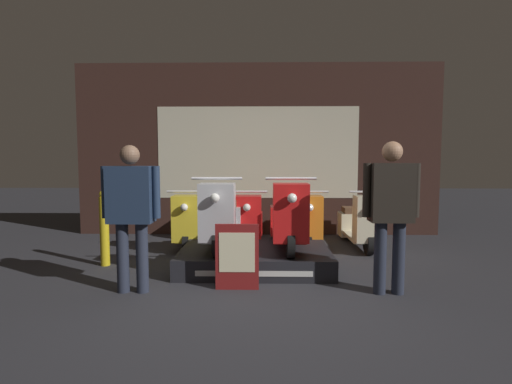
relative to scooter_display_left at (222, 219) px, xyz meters
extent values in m
plane|color=#2D2D33|center=(0.44, -1.02, -0.64)|extent=(30.00, 30.00, 0.00)
cube|color=#331E19|center=(0.44, 2.30, 0.96)|extent=(6.80, 0.08, 3.20)
cube|color=beige|center=(0.44, 2.25, 0.91)|extent=(3.74, 0.01, 1.70)
cube|color=black|center=(0.44, 0.04, -0.52)|extent=(1.95, 1.54, 0.26)
cube|color=silver|center=(0.44, -0.73, -0.53)|extent=(1.36, 0.01, 0.06)
cylinder|color=black|center=(0.00, -0.55, -0.21)|extent=(0.09, 0.36, 0.36)
cylinder|color=black|center=(0.00, 0.63, -0.21)|extent=(0.09, 0.36, 0.36)
cube|color=#BCBCC1|center=(0.00, 0.04, -0.21)|extent=(0.40, 1.07, 0.05)
cube|color=#BCBCC1|center=(0.00, -0.52, 0.16)|extent=(0.42, 0.32, 0.69)
cube|color=#BCBCC1|center=(0.00, 0.61, -0.11)|extent=(0.44, 0.38, 0.41)
cube|color=brown|center=(0.00, 0.60, 0.14)|extent=(0.32, 0.34, 0.10)
cylinder|color=silver|center=(0.00, -0.53, 0.56)|extent=(0.60, 0.03, 0.03)
sphere|color=white|center=(0.00, -0.74, 0.35)|extent=(0.11, 0.11, 0.11)
cylinder|color=black|center=(0.88, -0.55, -0.21)|extent=(0.09, 0.36, 0.36)
cylinder|color=black|center=(0.88, 0.63, -0.21)|extent=(0.09, 0.36, 0.36)
cube|color=red|center=(0.88, 0.04, -0.21)|extent=(0.40, 1.07, 0.05)
cube|color=red|center=(0.88, -0.52, 0.16)|extent=(0.42, 0.32, 0.69)
cube|color=red|center=(0.88, 0.61, -0.11)|extent=(0.44, 0.38, 0.41)
cube|color=brown|center=(0.88, 0.60, 0.14)|extent=(0.32, 0.34, 0.10)
cylinder|color=silver|center=(0.88, -0.53, 0.56)|extent=(0.60, 0.03, 0.03)
sphere|color=white|center=(0.88, -0.74, 0.35)|extent=(0.11, 0.11, 0.11)
cylinder|color=black|center=(-0.60, 0.67, -0.46)|extent=(0.09, 0.36, 0.36)
cylinder|color=black|center=(-0.60, 1.85, -0.46)|extent=(0.09, 0.36, 0.36)
cube|color=yellow|center=(-0.60, 1.26, -0.47)|extent=(0.40, 1.07, 0.05)
cube|color=yellow|center=(-0.60, 0.70, -0.10)|extent=(0.42, 0.32, 0.69)
cube|color=yellow|center=(-0.60, 1.82, -0.37)|extent=(0.44, 0.38, 0.41)
cube|color=brown|center=(-0.60, 1.81, -0.11)|extent=(0.32, 0.34, 0.10)
cylinder|color=silver|center=(-0.60, 0.69, 0.30)|extent=(0.60, 0.03, 0.03)
sphere|color=white|center=(-0.60, 0.47, 0.09)|extent=(0.11, 0.11, 0.11)
cylinder|color=black|center=(0.31, 0.67, -0.46)|extent=(0.09, 0.36, 0.36)
cylinder|color=black|center=(0.31, 1.85, -0.46)|extent=(0.09, 0.36, 0.36)
cube|color=red|center=(0.31, 1.26, -0.47)|extent=(0.40, 1.07, 0.05)
cube|color=red|center=(0.31, 0.70, -0.10)|extent=(0.42, 0.32, 0.69)
cube|color=red|center=(0.31, 1.82, -0.37)|extent=(0.44, 0.38, 0.41)
cube|color=brown|center=(0.31, 1.81, -0.11)|extent=(0.32, 0.34, 0.10)
cylinder|color=silver|center=(0.31, 0.69, 0.30)|extent=(0.60, 0.03, 0.03)
sphere|color=white|center=(0.31, 0.47, 0.09)|extent=(0.11, 0.11, 0.11)
cylinder|color=black|center=(1.22, 0.67, -0.46)|extent=(0.09, 0.36, 0.36)
cylinder|color=black|center=(1.22, 1.85, -0.46)|extent=(0.09, 0.36, 0.36)
cube|color=orange|center=(1.22, 1.26, -0.47)|extent=(0.40, 1.07, 0.05)
cube|color=orange|center=(1.22, 0.70, -0.10)|extent=(0.42, 0.32, 0.69)
cube|color=orange|center=(1.22, 1.82, -0.37)|extent=(0.44, 0.38, 0.41)
cube|color=brown|center=(1.22, 1.81, -0.11)|extent=(0.32, 0.34, 0.10)
cylinder|color=silver|center=(1.22, 0.69, 0.30)|extent=(0.60, 0.03, 0.03)
sphere|color=white|center=(1.22, 0.47, 0.09)|extent=(0.11, 0.11, 0.11)
cylinder|color=black|center=(2.12, 0.67, -0.46)|extent=(0.09, 0.36, 0.36)
cylinder|color=black|center=(2.12, 1.85, -0.46)|extent=(0.09, 0.36, 0.36)
cube|color=beige|center=(2.12, 1.26, -0.47)|extent=(0.40, 1.07, 0.05)
cube|color=beige|center=(2.12, 0.70, -0.10)|extent=(0.42, 0.32, 0.69)
cube|color=beige|center=(2.12, 1.82, -0.37)|extent=(0.44, 0.38, 0.41)
cube|color=brown|center=(2.12, 1.81, -0.11)|extent=(0.32, 0.34, 0.10)
cylinder|color=silver|center=(2.12, 0.69, 0.30)|extent=(0.60, 0.03, 0.03)
sphere|color=white|center=(2.12, 0.47, 0.09)|extent=(0.11, 0.11, 0.11)
cylinder|color=#232838|center=(-0.96, -1.04, -0.26)|extent=(0.13, 0.13, 0.76)
cylinder|color=#232838|center=(-0.75, -1.04, -0.26)|extent=(0.13, 0.13, 0.76)
cube|color=#1E2D47|center=(-0.86, -1.04, 0.42)|extent=(0.47, 0.26, 0.60)
cylinder|color=#1E2D47|center=(-1.13, -1.04, 0.44)|extent=(0.08, 0.08, 0.55)
cylinder|color=#1E2D47|center=(-0.58, -1.04, 0.44)|extent=(0.08, 0.08, 0.55)
sphere|color=brown|center=(-0.86, -1.04, 0.84)|extent=(0.21, 0.21, 0.21)
cylinder|color=#232838|center=(1.79, -1.04, -0.26)|extent=(0.13, 0.13, 0.78)
cylinder|color=#232838|center=(1.99, -1.04, -0.26)|extent=(0.13, 0.13, 0.78)
cube|color=black|center=(1.89, -1.04, 0.44)|extent=(0.43, 0.24, 0.62)
cylinder|color=black|center=(1.63, -1.04, 0.47)|extent=(0.08, 0.08, 0.57)
cylinder|color=black|center=(2.15, -1.04, 0.47)|extent=(0.08, 0.08, 0.57)
sphere|color=#A87A5B|center=(1.89, -1.04, 0.87)|extent=(0.21, 0.21, 0.21)
cube|color=maroon|center=(0.26, -0.93, -0.28)|extent=(0.48, 0.04, 0.73)
cube|color=beige|center=(0.26, -0.95, -0.23)|extent=(0.39, 0.01, 0.44)
cylinder|color=gold|center=(-1.59, 0.02, -0.18)|extent=(0.12, 0.12, 0.93)
sphere|color=gold|center=(-1.59, 0.02, 0.32)|extent=(0.11, 0.11, 0.11)
camera|label=1|loc=(0.55, -5.23, 0.80)|focal=28.00mm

